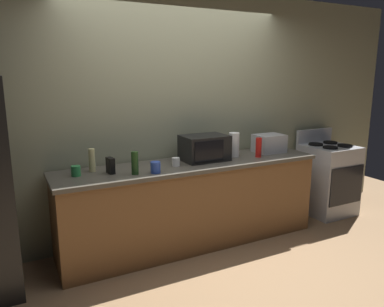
{
  "coord_description": "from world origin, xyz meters",
  "views": [
    {
      "loc": [
        -1.72,
        -2.94,
        1.82
      ],
      "look_at": [
        0.0,
        0.4,
        1.0
      ],
      "focal_mm": 34.71,
      "sensor_mm": 36.0,
      "label": 1
    }
  ],
  "objects": [
    {
      "name": "bottle_hot_sauce",
      "position": [
        0.78,
        0.3,
        1.01
      ],
      "size": [
        0.07,
        0.07,
        0.22
      ],
      "primitive_type": "cylinder",
      "color": "red",
      "rests_on": "counter_run"
    },
    {
      "name": "ground_plane",
      "position": [
        0.0,
        0.0,
        0.0
      ],
      "size": [
        8.0,
        8.0,
        0.0
      ],
      "primitive_type": "plane",
      "color": "#93704C"
    },
    {
      "name": "mug_white",
      "position": [
        -0.2,
        0.36,
        0.94
      ],
      "size": [
        0.08,
        0.08,
        0.09
      ],
      "primitive_type": "cylinder",
      "color": "white",
      "rests_on": "counter_run"
    },
    {
      "name": "mug_green",
      "position": [
        -1.17,
        0.44,
        0.95
      ],
      "size": [
        0.09,
        0.09,
        0.09
      ],
      "primitive_type": "cylinder",
      "color": "#2D8C47",
      "rests_on": "counter_run"
    },
    {
      "name": "paper_towel_roll",
      "position": [
        0.55,
        0.45,
        1.04
      ],
      "size": [
        0.12,
        0.12,
        0.27
      ],
      "primitive_type": "cylinder",
      "color": "white",
      "rests_on": "counter_run"
    },
    {
      "name": "counter_run",
      "position": [
        0.0,
        0.4,
        0.45
      ],
      "size": [
        2.84,
        0.64,
        0.9
      ],
      "color": "brown",
      "rests_on": "ground_plane"
    },
    {
      "name": "cordless_phone",
      "position": [
        -0.86,
        0.38,
        0.98
      ],
      "size": [
        0.06,
        0.12,
        0.15
      ],
      "primitive_type": "cube",
      "rotation": [
        0.0,
        0.0,
        0.13
      ],
      "color": "black",
      "rests_on": "counter_run"
    },
    {
      "name": "microwave",
      "position": [
        0.17,
        0.45,
        1.04
      ],
      "size": [
        0.48,
        0.35,
        0.27
      ],
      "color": "black",
      "rests_on": "counter_run"
    },
    {
      "name": "bottle_vinegar",
      "position": [
        -1.0,
        0.53,
        1.01
      ],
      "size": [
        0.06,
        0.06,
        0.22
      ],
      "primitive_type": "cylinder",
      "color": "beige",
      "rests_on": "counter_run"
    },
    {
      "name": "mug_blue",
      "position": [
        -0.49,
        0.2,
        0.95
      ],
      "size": [
        0.09,
        0.09,
        0.11
      ],
      "primitive_type": "cylinder",
      "color": "#2D4CB2",
      "rests_on": "counter_run"
    },
    {
      "name": "stove_range",
      "position": [
        2.0,
        0.4,
        0.46
      ],
      "size": [
        0.6,
        0.61,
        1.08
      ],
      "color": "#B7BABF",
      "rests_on": "ground_plane"
    },
    {
      "name": "toaster_oven",
      "position": [
        1.05,
        0.46,
        1.01
      ],
      "size": [
        0.34,
        0.26,
        0.21
      ],
      "primitive_type": "cube",
      "color": "#B7BABF",
      "rests_on": "counter_run"
    },
    {
      "name": "bottle_wine",
      "position": [
        -0.67,
        0.25,
        1.01
      ],
      "size": [
        0.07,
        0.07,
        0.21
      ],
      "primitive_type": "cylinder",
      "color": "#1E3F19",
      "rests_on": "counter_run"
    },
    {
      "name": "back_wall",
      "position": [
        0.0,
        0.81,
        1.35
      ],
      "size": [
        6.4,
        0.1,
        2.7
      ],
      "primitive_type": "cube",
      "color": "gray",
      "rests_on": "ground_plane"
    }
  ]
}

